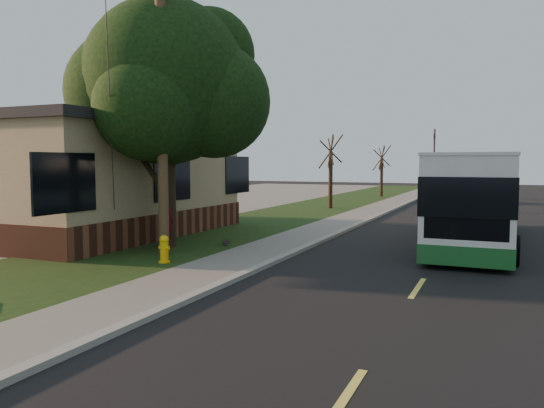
{
  "coord_description": "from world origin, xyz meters",
  "views": [
    {
      "loc": [
        5.58,
        -11.7,
        2.74
      ],
      "look_at": [
        -0.66,
        2.78,
        1.5
      ],
      "focal_mm": 35.0,
      "sensor_mm": 36.0,
      "label": 1
    }
  ],
  "objects": [
    {
      "name": "dumpster",
      "position": [
        -7.72,
        7.17,
        0.73
      ],
      "size": [
        1.73,
        1.46,
        1.38
      ],
      "color": "#13321B",
      "rests_on": "building_lot"
    },
    {
      "name": "transit_bus",
      "position": [
        4.84,
        7.55,
        1.6
      ],
      "size": [
        2.55,
        11.05,
        2.99
      ],
      "color": "silver",
      "rests_on": "ground"
    },
    {
      "name": "road",
      "position": [
        4.0,
        10.0,
        0.01
      ],
      "size": [
        8.0,
        80.0,
        0.01
      ],
      "primitive_type": "cube",
      "color": "black",
      "rests_on": "ground"
    },
    {
      "name": "curb",
      "position": [
        0.0,
        10.0,
        0.06
      ],
      "size": [
        0.25,
        80.0,
        0.12
      ],
      "primitive_type": "cube",
      "color": "gray",
      "rests_on": "ground"
    },
    {
      "name": "skateboarder",
      "position": [
        -3.96,
        2.04,
        0.94
      ],
      "size": [
        0.68,
        0.49,
        1.74
      ],
      "primitive_type": "imported",
      "rotation": [
        0.0,
        0.0,
        3.02
      ],
      "color": "#490E15",
      "rests_on": "grass_verge"
    },
    {
      "name": "utility_pole",
      "position": [
        -3.31,
        0.99,
        4.63
      ],
      "size": [
        2.86,
        3.21,
        9.07
      ],
      "color": "#473321",
      "rests_on": "ground"
    },
    {
      "name": "traffic_signal",
      "position": [
        0.5,
        34.0,
        3.16
      ],
      "size": [
        0.18,
        0.22,
        5.5
      ],
      "color": "#2D2D30",
      "rests_on": "ground"
    },
    {
      "name": "fire_hydrant",
      "position": [
        -2.6,
        0.0,
        0.43
      ],
      "size": [
        0.32,
        0.32,
        0.74
      ],
      "color": "yellow",
      "rests_on": "grass_verge"
    },
    {
      "name": "sidewalk",
      "position": [
        -1.0,
        10.0,
        0.04
      ],
      "size": [
        2.0,
        80.0,
        0.08
      ],
      "primitive_type": "cube",
      "color": "slate",
      "rests_on": "ground"
    },
    {
      "name": "leafy_tree",
      "position": [
        -4.17,
        2.65,
        5.17
      ],
      "size": [
        6.3,
        6.0,
        7.8
      ],
      "color": "black",
      "rests_on": "grass_verge"
    },
    {
      "name": "bare_tree_near",
      "position": [
        -3.5,
        18.0,
        2.15
      ],
      "size": [
        1.38,
        1.21,
        4.31
      ],
      "color": "black",
      "rests_on": "grass_verge"
    },
    {
      "name": "building_lot",
      "position": [
        -14.5,
        10.0,
        0.02
      ],
      "size": [
        15.0,
        80.0,
        0.04
      ],
      "primitive_type": "cube",
      "color": "slate",
      "rests_on": "ground"
    },
    {
      "name": "ground",
      "position": [
        0.0,
        0.0,
        0.0
      ],
      "size": [
        120.0,
        120.0,
        0.0
      ],
      "primitive_type": "plane",
      "color": "black",
      "rests_on": "ground"
    },
    {
      "name": "distant_car",
      "position": [
        2.47,
        25.89,
        0.71
      ],
      "size": [
        1.8,
        4.21,
        1.42
      ],
      "primitive_type": "imported",
      "rotation": [
        0.0,
        0.0,
        -0.03
      ],
      "color": "black",
      "rests_on": "ground"
    },
    {
      "name": "bare_tree_far",
      "position": [
        -3.0,
        30.0,
        2.0
      ],
      "size": [
        1.38,
        1.21,
        4.03
      ],
      "color": "black",
      "rests_on": "grass_verge"
    },
    {
      "name": "skateboard_main",
      "position": [
        -2.63,
        3.59,
        0.13
      ],
      "size": [
        0.55,
        0.83,
        0.08
      ],
      "color": "black",
      "rests_on": "grass_verge"
    },
    {
      "name": "grass_verge",
      "position": [
        -4.5,
        10.0,
        0.04
      ],
      "size": [
        5.0,
        80.0,
        0.07
      ],
      "primitive_type": "cube",
      "color": "black",
      "rests_on": "ground"
    }
  ]
}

